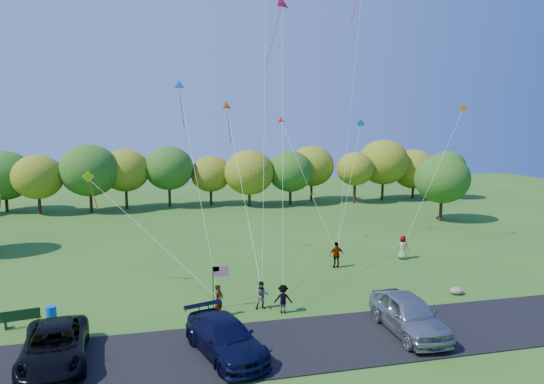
% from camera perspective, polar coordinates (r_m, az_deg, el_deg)
% --- Properties ---
extents(ground, '(140.00, 140.00, 0.00)m').
position_cam_1_polar(ground, '(28.13, 1.08, -14.05)').
color(ground, '#2B5D1A').
rests_on(ground, ground).
extents(asphalt_lane, '(44.00, 6.00, 0.06)m').
position_cam_1_polar(asphalt_lane, '(24.58, 3.52, -17.32)').
color(asphalt_lane, black).
rests_on(asphalt_lane, ground).
extents(treeline, '(74.87, 27.26, 8.44)m').
position_cam_1_polar(treeline, '(61.95, -6.22, 2.45)').
color(treeline, '#332212').
rests_on(treeline, ground).
extents(minivan_dark, '(3.26, 6.08, 1.63)m').
position_cam_1_polar(minivan_dark, '(24.23, -24.24, -16.22)').
color(minivan_dark, black).
rests_on(minivan_dark, asphalt_lane).
extents(minivan_navy, '(3.83, 6.06, 1.64)m').
position_cam_1_polar(minivan_navy, '(23.15, -5.53, -16.68)').
color(minivan_navy, black).
rests_on(minivan_navy, asphalt_lane).
extents(minivan_silver, '(2.36, 5.69, 1.93)m').
position_cam_1_polar(minivan_silver, '(26.16, 15.80, -13.66)').
color(minivan_silver, gray).
rests_on(minivan_silver, asphalt_lane).
extents(flyer_a, '(0.75, 0.77, 1.79)m').
position_cam_1_polar(flyer_a, '(27.54, -6.28, -12.59)').
color(flyer_a, '#4C4C59').
rests_on(flyer_a, ground).
extents(flyer_b, '(0.83, 0.67, 1.63)m').
position_cam_1_polar(flyer_b, '(28.42, -1.18, -12.06)').
color(flyer_b, '#4C4C59').
rests_on(flyer_b, ground).
extents(flyer_c, '(1.17, 0.85, 1.63)m').
position_cam_1_polar(flyer_c, '(27.89, 1.31, -12.46)').
color(flyer_c, '#4C4C59').
rests_on(flyer_c, ground).
extents(flyer_d, '(1.14, 0.49, 1.94)m').
position_cam_1_polar(flyer_d, '(36.62, 7.61, -7.34)').
color(flyer_d, '#4C4C59').
rests_on(flyer_d, ground).
extents(flyer_e, '(1.10, 1.05, 1.90)m').
position_cam_1_polar(flyer_e, '(39.98, 15.13, -6.30)').
color(flyer_e, '#4C4C59').
rests_on(flyer_e, ground).
extents(park_bench, '(1.86, 0.63, 1.03)m').
position_cam_1_polar(park_bench, '(29.09, -27.43, -13.03)').
color(park_bench, '#143513').
rests_on(park_bench, ground).
extents(trash_barrel, '(0.53, 0.53, 0.80)m').
position_cam_1_polar(trash_barrel, '(29.54, -24.53, -12.86)').
color(trash_barrel, blue).
rests_on(trash_barrel, ground).
extents(flag_assembly, '(0.93, 0.61, 2.52)m').
position_cam_1_polar(flag_assembly, '(28.35, -6.39, -9.86)').
color(flag_assembly, black).
rests_on(flag_assembly, ground).
extents(boulder_near, '(1.07, 0.84, 0.54)m').
position_cam_1_polar(boulder_near, '(29.97, 13.51, -12.33)').
color(boulder_near, gray).
rests_on(boulder_near, ground).
extents(boulder_far, '(0.87, 0.72, 0.45)m').
position_cam_1_polar(boulder_far, '(33.05, 20.88, -10.80)').
color(boulder_far, slate).
rests_on(boulder_far, ground).
extents(kites_aloft, '(29.71, 10.64, 19.48)m').
position_cam_1_polar(kites_aloft, '(40.57, 0.62, 18.59)').
color(kites_aloft, red).
rests_on(kites_aloft, ground).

